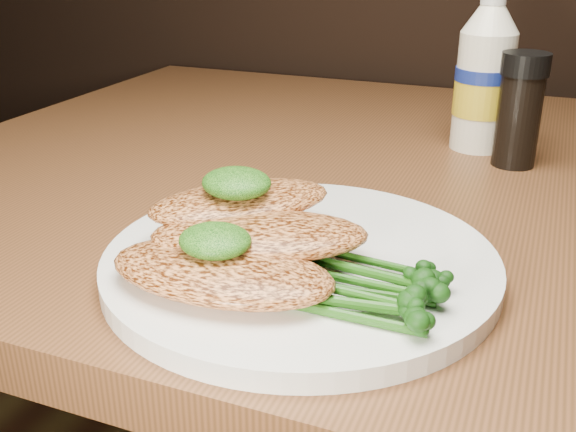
% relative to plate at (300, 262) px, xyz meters
% --- Properties ---
extents(plate, '(0.28, 0.28, 0.01)m').
position_rel_plate_xyz_m(plate, '(0.00, 0.00, 0.00)').
color(plate, white).
rests_on(plate, dining_table).
extents(chicken_front, '(0.15, 0.09, 0.02)m').
position_rel_plate_xyz_m(chicken_front, '(-0.03, -0.07, 0.02)').
color(chicken_front, '#EC8D4B').
rests_on(chicken_front, plate).
extents(chicken_mid, '(0.17, 0.13, 0.02)m').
position_rel_plate_xyz_m(chicken_mid, '(-0.02, -0.02, 0.03)').
color(chicken_mid, '#EC8D4B').
rests_on(chicken_mid, plate).
extents(chicken_back, '(0.15, 0.15, 0.02)m').
position_rel_plate_xyz_m(chicken_back, '(-0.05, 0.01, 0.04)').
color(chicken_back, '#EC8D4B').
rests_on(chicken_back, plate).
extents(pesto_front, '(0.06, 0.05, 0.02)m').
position_rel_plate_xyz_m(pesto_front, '(-0.04, -0.06, 0.04)').
color(pesto_front, black).
rests_on(pesto_front, chicken_front).
extents(pesto_back, '(0.06, 0.06, 0.02)m').
position_rel_plate_xyz_m(pesto_back, '(-0.05, 0.00, 0.05)').
color(pesto_back, black).
rests_on(pesto_back, chicken_back).
extents(broccolini_bundle, '(0.15, 0.13, 0.02)m').
position_rel_plate_xyz_m(broccolini_bundle, '(0.05, -0.04, 0.02)').
color(broccolini_bundle, '#1F5312').
rests_on(broccolini_bundle, plate).
extents(mayo_bottle, '(0.08, 0.08, 0.18)m').
position_rel_plate_xyz_m(mayo_bottle, '(0.08, 0.35, 0.08)').
color(mayo_bottle, white).
rests_on(mayo_bottle, dining_table).
extents(pepper_grinder, '(0.06, 0.06, 0.12)m').
position_rel_plate_xyz_m(pepper_grinder, '(0.12, 0.30, 0.05)').
color(pepper_grinder, black).
rests_on(pepper_grinder, dining_table).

